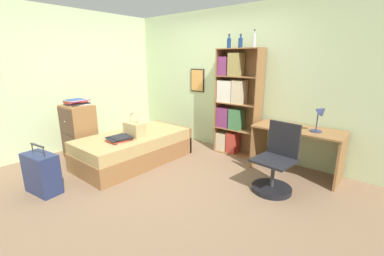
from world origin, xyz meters
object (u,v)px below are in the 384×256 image
Objects in this scene: desk at (297,142)px; desk_chair at (275,170)px; bed at (135,148)px; magazine_pile_on_dresser at (76,102)px; desk_lamp at (321,114)px; bottle_brown at (240,43)px; suitcase at (42,173)px; bookcase at (233,104)px; book_stack_on_bed at (119,139)px; dresser at (79,132)px; bottle_green at (229,43)px; handbag at (134,129)px; bottle_clear at (254,41)px.

desk is 0.75m from desk_chair.
desk_chair is at bearing 14.17° from bed.
magazine_pile_on_dresser is 0.97× the size of desk_lamp.
desk_chair is at bearing -37.71° from bottle_brown.
desk is (2.33, 2.73, 0.24)m from suitcase.
bookcase reaches higher than desk_lamp.
book_stack_on_bed is 0.43× the size of desk_chair.
suitcase is at bearing -49.42° from dresser.
bookcase is at bearing 68.95° from suitcase.
dresser is at bearing -171.95° from book_stack_on_bed.
bed is 1.04m from dresser.
bottle_green is 0.26× the size of desk_chair.
dresser is 4.24× the size of bottle_brown.
book_stack_on_bed is 0.31× the size of desk.
desk is at bearing -6.12° from bottle_green.
bottle_clear is at bearing 50.29° from handbag.
book_stack_on_bed is 0.21× the size of bookcase.
bed is 8.45× the size of bottle_brown.
handbag is 1.78m from bookcase.
book_stack_on_bed is 0.59× the size of suitcase.
suitcase is 3.67m from bottle_clear.
bottle_green reaches higher than bookcase.
handbag is 0.21× the size of bookcase.
suitcase is at bearing -99.45° from book_stack_on_bed.
suitcase is (-0.07, -1.45, 0.03)m from bed.
magazine_pile_on_dresser is (-0.85, 0.97, 0.72)m from suitcase.
desk_chair is at bearing -33.12° from bottle_green.
bed is 1.45m from suitcase.
bottle_green is at bearing 146.88° from desk_chair.
bookcase is 1.12m from bottle_clear.
magazine_pile_on_dresser is 0.20× the size of bookcase.
bottle_green is (0.80, 1.79, 1.46)m from book_stack_on_bed.
desk_chair is (1.20, -0.86, -0.64)m from bookcase.
book_stack_on_bed is 1.12m from suitcase.
book_stack_on_bed reaches higher than bed.
bottle_brown is at bearing 54.43° from handbag.
magazine_pile_on_dresser is 1.72× the size of bottle_brown.
bottle_green is at bearing 173.88° from desk.
book_stack_on_bed is (0.01, -0.31, -0.09)m from handbag.
magazine_pile_on_dresser is at bearing -135.84° from bookcase.
dresser is 0.75× the size of desk.
book_stack_on_bed is at bearing -142.50° from desk.
handbag reaches higher than bed.
magazine_pile_on_dresser reaches higher than dresser.
bookcase is at bearing 173.62° from desk_lamp.
handbag is 0.59× the size of suitcase.
bottle_green reaches higher than bottle_brown.
bookcase is 7.95× the size of bottle_green.
desk_chair reaches higher than book_stack_on_bed.
handbag is 1.77× the size of bottle_brown.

